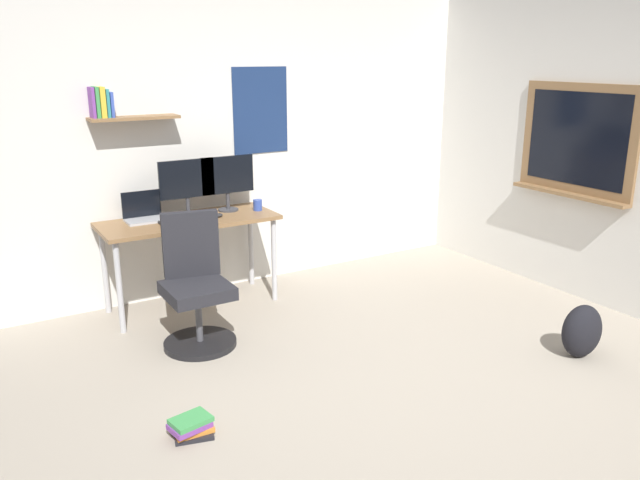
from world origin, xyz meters
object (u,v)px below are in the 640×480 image
Objects in this scene: office_chair at (196,290)px; backpack at (582,331)px; book_stack_on_floor at (192,427)px; laptop at (144,214)px; coffee_mug at (258,205)px; computer_mouse at (216,215)px; desk at (189,229)px; monitor_secondary at (227,179)px; keyboard at (183,221)px; monitor_primary at (187,183)px.

backpack is (2.19, -1.58, -0.22)m from office_chair.
office_chair is 1.25m from book_stack_on_floor.
laptop reaches higher than coffee_mug.
computer_mouse is at bearing -172.76° from coffee_mug.
desk is 0.53m from monitor_secondary.
monitor_secondary is 1.82× the size of book_stack_on_floor.
book_stack_on_floor is (-0.61, -1.72, -0.70)m from keyboard.
computer_mouse is 0.40m from coffee_mug.
keyboard is 3.06m from backpack.
coffee_mug is at bearing 7.24° from computer_mouse.
office_chair is at bearing -82.98° from laptop.
monitor_primary is (0.35, -0.05, 0.22)m from laptop.
desk is 0.37m from monitor_primary.
keyboard is (-0.46, -0.16, -0.26)m from monitor_secondary.
computer_mouse is (0.42, 0.61, 0.36)m from office_chair.
keyboard is 4.02× the size of coffee_mug.
monitor_primary reaches higher than coffee_mug.
monitor_secondary reaches higher than desk.
monitor_primary is at bearing 136.65° from computer_mouse.
laptop is 0.93m from coffee_mug.
monitor_secondary is 5.04× the size of coffee_mug.
computer_mouse is at bearing -22.03° from laptop.
laptop is (-0.32, 0.14, 0.14)m from desk.
desk is 0.76m from office_chair.
coffee_mug is at bearing 39.00° from office_chair.
monitor_secondary is at bearing 52.26° from office_chair.
monitor_secondary is 0.55m from keyboard.
laptop is 0.67× the size of monitor_secondary.
keyboard is (0.25, -0.21, -0.04)m from laptop.
coffee_mug is (0.39, 0.05, 0.03)m from computer_mouse.
desk is at bearing -23.97° from laptop.
backpack is at bearing -51.19° from computer_mouse.
backpack is (1.37, -2.25, -0.61)m from coffee_mug.
laptop reaches higher than backpack.
monitor_primary is at bearing 180.00° from monitor_secondary.
computer_mouse is 0.28× the size of backpack.
monitor_primary reaches higher than backpack.
computer_mouse is (0.17, -0.16, -0.25)m from monitor_primary.
backpack reaches higher than book_stack_on_floor.
monitor_secondary is at bearing 0.00° from monitor_primary.
book_stack_on_floor is (-1.06, -1.89, -0.96)m from monitor_secondary.
laptop reaches higher than computer_mouse.
computer_mouse is at bearing -19.01° from desk.
book_stack_on_floor is (-1.28, -1.77, -0.74)m from coffee_mug.
monitor_secondary is 4.46× the size of computer_mouse.
book_stack_on_floor is at bearing -119.39° from monitor_secondary.
monitor_primary reaches higher than keyboard.
desk is at bearing 45.75° from keyboard.
desk is 15.29× the size of coffee_mug.
monitor_secondary is at bearing -3.92° from laptop.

